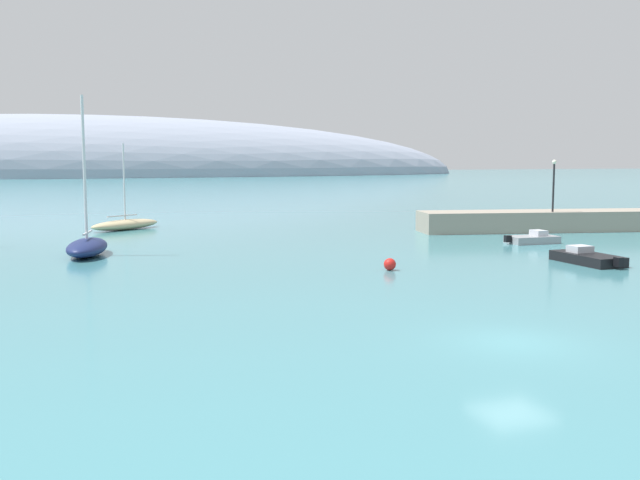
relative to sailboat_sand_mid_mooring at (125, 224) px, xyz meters
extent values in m
plane|color=teal|center=(9.11, -43.36, -0.48)|extent=(600.00, 600.00, 0.00)
cube|color=gray|center=(35.71, -13.26, 0.37)|extent=(26.97, 9.05, 1.69)
ellipsoid|color=#8E99AD|center=(-0.48, 188.26, -0.48)|extent=(273.43, 61.00, 39.79)
ellipsoid|color=#C6B284|center=(0.00, 0.00, -0.05)|extent=(6.72, 5.57, 0.86)
cylinder|color=silver|center=(0.00, 0.00, 3.59)|extent=(0.14, 0.14, 6.41)
cube|color=silver|center=(-0.25, -0.19, 0.73)|extent=(2.61, 1.94, 0.10)
ellipsoid|color=navy|center=(-3.59, -16.32, 0.06)|extent=(3.49, 6.36, 1.08)
cylinder|color=silver|center=(-3.59, -16.32, 5.01)|extent=(0.18, 0.18, 8.82)
cube|color=silver|center=(-3.53, -16.05, 0.95)|extent=(0.67, 2.67, 0.10)
cube|color=gray|center=(26.67, -19.78, -0.21)|extent=(3.56, 2.00, 0.52)
cube|color=black|center=(24.66, -19.74, -0.08)|extent=(0.45, 0.37, 0.47)
cube|color=#B2B7C1|center=(27.20, -19.79, 0.25)|extent=(0.87, 1.17, 0.40)
cube|color=black|center=(23.62, -29.35, -0.19)|extent=(2.02, 4.46, 0.57)
cube|color=black|center=(23.65, -31.82, -0.05)|extent=(0.37, 0.44, 0.51)
cube|color=#B2B7C1|center=(23.61, -28.69, 0.30)|extent=(1.19, 1.08, 0.40)
sphere|color=red|center=(11.74, -27.91, -0.14)|extent=(0.67, 0.67, 0.67)
cylinder|color=black|center=(32.77, -13.93, 3.15)|extent=(0.16, 0.16, 3.88)
sphere|color=#EAEACC|center=(32.77, -13.93, 5.27)|extent=(0.36, 0.36, 0.36)
camera|label=1|loc=(-4.84, -63.60, 5.64)|focal=40.94mm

